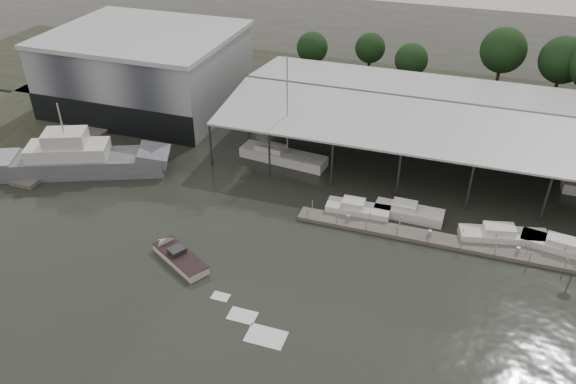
% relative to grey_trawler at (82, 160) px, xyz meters
% --- Properties ---
extents(ground, '(200.00, 200.00, 0.00)m').
position_rel_grey_trawler_xyz_m(ground, '(25.44, -10.35, -1.58)').
color(ground, black).
rests_on(ground, ground).
extents(land_strip_far, '(140.00, 30.00, 0.30)m').
position_rel_grey_trawler_xyz_m(land_strip_far, '(25.44, 31.65, -1.48)').
color(land_strip_far, '#373C2D').
rests_on(land_strip_far, ground).
extents(land_strip_west, '(20.00, 40.00, 0.30)m').
position_rel_grey_trawler_xyz_m(land_strip_west, '(-14.56, 19.65, -1.48)').
color(land_strip_west, '#373C2D').
rests_on(land_strip_west, ground).
extents(storage_warehouse, '(24.50, 20.50, 10.50)m').
position_rel_grey_trawler_xyz_m(storage_warehouse, '(-2.56, 19.60, 3.71)').
color(storage_warehouse, '#91959A').
rests_on(storage_warehouse, ground).
extents(covered_boat_shed, '(58.24, 24.00, 6.96)m').
position_rel_grey_trawler_xyz_m(covered_boat_shed, '(42.44, 17.65, 4.55)').
color(covered_boat_shed, '#BCBFC0').
rests_on(covered_boat_shed, ground).
extents(trawler_dock, '(3.00, 18.00, 0.50)m').
position_rel_grey_trawler_xyz_m(trawler_dock, '(-4.56, 3.65, -1.33)').
color(trawler_dock, '#656059').
rests_on(trawler_dock, ground).
extents(floating_dock, '(28.00, 2.00, 1.40)m').
position_rel_grey_trawler_xyz_m(floating_dock, '(40.44, -0.35, -1.38)').
color(floating_dock, '#656059').
rests_on(floating_dock, ground).
extents(grey_trawler, '(19.73, 11.48, 8.84)m').
position_rel_grey_trawler_xyz_m(grey_trawler, '(0.00, 0.00, 0.00)').
color(grey_trawler, slate).
rests_on(grey_trawler, ground).
extents(white_sailboat, '(10.79, 3.77, 13.12)m').
position_rel_grey_trawler_xyz_m(white_sailboat, '(20.91, 9.75, -0.93)').
color(white_sailboat, white).
rests_on(white_sailboat, ground).
extents(speedboat_underway, '(16.41, 10.05, 2.00)m').
position_rel_grey_trawler_xyz_m(speedboat_underway, '(17.83, -10.73, -1.19)').
color(speedboat_underway, white).
rests_on(speedboat_underway, ground).
extents(moored_cruiser_0, '(6.51, 2.37, 1.70)m').
position_rel_grey_trawler_xyz_m(moored_cruiser_0, '(31.93, 1.60, -0.97)').
color(moored_cruiser_0, white).
rests_on(moored_cruiser_0, ground).
extents(moored_cruiser_1, '(6.98, 2.41, 1.70)m').
position_rel_grey_trawler_xyz_m(moored_cruiser_1, '(36.93, 2.81, -0.97)').
color(moored_cruiser_1, white).
rests_on(moored_cruiser_1, ground).
extents(moored_cruiser_2, '(8.50, 3.97, 1.70)m').
position_rel_grey_trawler_xyz_m(moored_cruiser_2, '(46.10, 1.67, -0.97)').
color(moored_cruiser_2, white).
rests_on(moored_cruiser_2, ground).
extents(moored_cruiser_3, '(8.43, 3.58, 1.70)m').
position_rel_grey_trawler_xyz_m(moored_cruiser_3, '(51.70, 1.47, -0.97)').
color(moored_cruiser_3, white).
rests_on(moored_cruiser_3, ground).
extents(horizon_tree_line, '(68.44, 11.63, 10.97)m').
position_rel_grey_trawler_xyz_m(horizon_tree_line, '(51.34, 37.59, 4.46)').
color(horizon_tree_line, '#2F2115').
rests_on(horizon_tree_line, ground).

